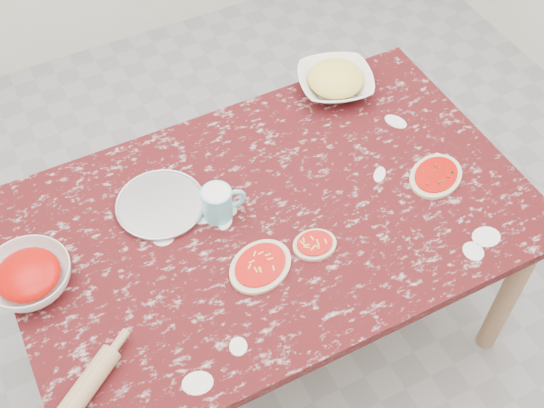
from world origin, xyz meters
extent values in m
plane|color=gray|center=(0.00, 0.00, 0.00)|extent=(4.00, 4.00, 0.00)
cube|color=#3E0D10|center=(0.00, 0.00, 0.73)|extent=(1.60, 1.00, 0.04)
cube|color=#947553|center=(0.00, 0.00, 0.67)|extent=(1.50, 0.90, 0.08)
cylinder|color=#947553|center=(0.72, -0.42, 0.35)|extent=(0.07, 0.07, 0.71)
cylinder|color=#947553|center=(-0.72, 0.42, 0.35)|extent=(0.07, 0.07, 0.71)
cylinder|color=#947553|center=(0.72, 0.42, 0.35)|extent=(0.07, 0.07, 0.71)
cylinder|color=#B2B2B7|center=(-0.30, 0.19, 0.76)|extent=(0.32, 0.32, 0.01)
imported|color=white|center=(-0.73, 0.08, 0.79)|extent=(0.31, 0.31, 0.08)
imported|color=white|center=(0.46, 0.40, 0.78)|extent=(0.33, 0.33, 0.07)
cylinder|color=#6CD5DC|center=(-0.15, 0.07, 0.80)|extent=(0.09, 0.09, 0.11)
torus|color=#6CD5DC|center=(-0.10, 0.07, 0.80)|extent=(0.08, 0.02, 0.08)
cylinder|color=silver|center=(-0.15, 0.07, 0.84)|extent=(0.07, 0.07, 0.01)
ellipsoid|color=beige|center=(-0.12, -0.16, 0.76)|extent=(0.25, 0.23, 0.01)
ellipsoid|color=red|center=(-0.12, -0.16, 0.76)|extent=(0.21, 0.19, 0.00)
ellipsoid|color=beige|center=(0.06, -0.17, 0.76)|extent=(0.14, 0.12, 0.01)
ellipsoid|color=red|center=(0.06, -0.17, 0.76)|extent=(0.12, 0.10, 0.00)
ellipsoid|color=beige|center=(0.54, -0.11, 0.76)|extent=(0.25, 0.22, 0.01)
ellipsoid|color=red|center=(0.54, -0.11, 0.76)|extent=(0.20, 0.18, 0.00)
cylinder|color=tan|center=(-0.71, -0.32, 0.78)|extent=(0.27, 0.21, 0.06)
camera|label=1|loc=(-0.60, -1.17, 2.45)|focal=45.82mm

